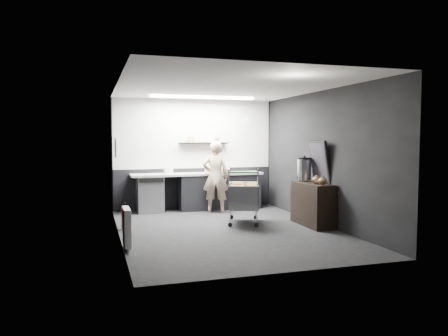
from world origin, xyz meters
name	(u,v)px	position (x,y,z in m)	size (l,w,h in m)	color
floor	(227,230)	(0.00, 0.00, 0.00)	(5.50, 5.50, 0.00)	black
ceiling	(227,87)	(0.00, 0.00, 2.70)	(5.50, 5.50, 0.00)	white
wall_back	(194,154)	(0.00, 2.75, 1.35)	(5.50, 5.50, 0.00)	black
wall_front	(290,169)	(0.00, -2.75, 1.35)	(5.50, 5.50, 0.00)	black
wall_left	(118,161)	(-2.00, 0.00, 1.35)	(5.50, 5.50, 0.00)	black
wall_right	(321,158)	(2.00, 0.00, 1.35)	(5.50, 5.50, 0.00)	black
kitchen_wall_panel	(194,134)	(0.00, 2.73, 1.85)	(3.95, 0.02, 1.70)	silver
dado_panel	(195,188)	(0.00, 2.73, 0.50)	(3.95, 0.02, 1.00)	black
floating_shelf	(203,143)	(0.20, 2.62, 1.62)	(1.20, 0.22, 0.04)	black
wall_clock	(248,122)	(1.40, 2.72, 2.15)	(0.20, 0.20, 0.03)	white
poster	(115,148)	(-1.98, 1.30, 1.55)	(0.02, 0.30, 0.40)	white
poster_red_band	(116,144)	(-1.98, 1.30, 1.62)	(0.01, 0.22, 0.10)	red
radiator	(127,227)	(-1.94, -0.90, 0.35)	(0.10, 0.50, 0.60)	white
ceiling_strip	(203,97)	(0.00, 1.85, 2.67)	(2.40, 0.20, 0.04)	white
prep_counter	(203,191)	(0.14, 2.42, 0.46)	(3.20, 0.61, 0.90)	black
person	(216,177)	(0.33, 1.97, 0.84)	(0.61, 0.40, 1.69)	beige
shopping_cart	(243,198)	(0.52, 0.54, 0.53)	(0.91, 1.19, 1.10)	silver
sideboard	(312,198)	(1.78, -0.06, 0.54)	(0.48, 1.14, 1.70)	black
fire_extinguisher	(125,216)	(-1.85, 0.67, 0.24)	(0.15, 0.15, 0.49)	red
cardboard_box	(218,170)	(0.50, 2.37, 0.96)	(0.56, 0.42, 0.11)	tan
pink_tub	(209,168)	(0.30, 2.42, 1.01)	(0.22, 0.22, 0.22)	silver
white_container	(169,170)	(-0.71, 2.37, 0.98)	(0.18, 0.14, 0.16)	white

